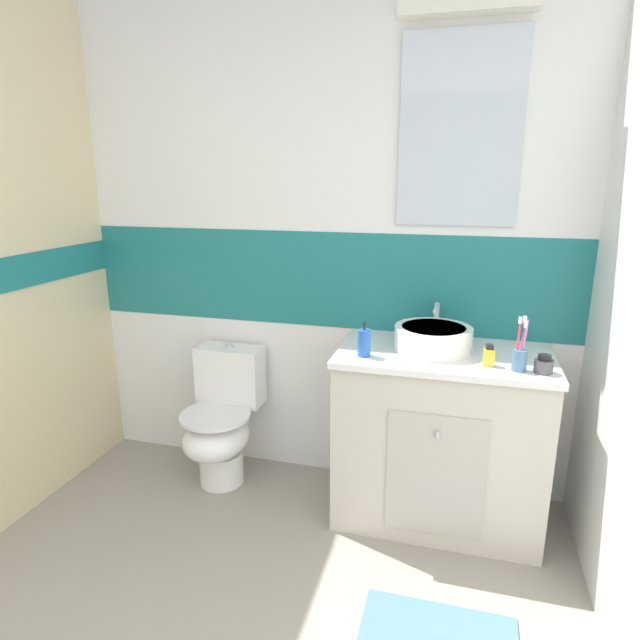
{
  "coord_description": "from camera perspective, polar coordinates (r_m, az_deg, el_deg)",
  "views": [
    {
      "loc": [
        0.72,
        -0.24,
        1.63
      ],
      "look_at": [
        0.16,
        1.82,
        1.05
      ],
      "focal_mm": 29.77,
      "sensor_mm": 36.0,
      "label": 1
    }
  ],
  "objects": [
    {
      "name": "bath_mat",
      "position": [
        2.28,
        12.56,
        -30.49
      ],
      "size": [
        0.57,
        0.34,
        0.01
      ],
      "primitive_type": "cube",
      "color": "#4C7299",
      "rests_on": "ground_plane"
    },
    {
      "name": "toothbrush_cup",
      "position": [
        2.32,
        20.68,
        -3.64
      ],
      "size": [
        0.06,
        0.06,
        0.23
      ],
      "color": "#4C7299",
      "rests_on": "vanity_cabinet"
    },
    {
      "name": "vanity_cabinet",
      "position": [
        2.65,
        12.68,
        -12.05
      ],
      "size": [
        0.96,
        0.56,
        0.85
      ],
      "color": "beige",
      "rests_on": "ground_plane"
    },
    {
      "name": "hair_gel_jar",
      "position": [
        2.34,
        22.91,
        -4.46
      ],
      "size": [
        0.08,
        0.08,
        0.08
      ],
      "color": "#4C4C51",
      "rests_on": "vanity_cabinet"
    },
    {
      "name": "ground_plane",
      "position": [
        2.3,
        -9.19,
        -30.73
      ],
      "size": [
        3.2,
        3.48,
        0.04
      ],
      "primitive_type": "cube",
      "color": "gray"
    },
    {
      "name": "perfume_flask_small",
      "position": [
        2.35,
        17.69,
        -3.67
      ],
      "size": [
        0.05,
        0.03,
        0.09
      ],
      "color": "yellow",
      "rests_on": "vanity_cabinet"
    },
    {
      "name": "wall_back_tiled",
      "position": [
        2.8,
        0.5,
        7.81
      ],
      "size": [
        3.2,
        0.2,
        2.5
      ],
      "color": "white",
      "rests_on": "ground_plane"
    },
    {
      "name": "toilet",
      "position": [
        2.96,
        -10.53,
        -10.64
      ],
      "size": [
        0.37,
        0.5,
        0.74
      ],
      "color": "white",
      "rests_on": "ground_plane"
    },
    {
      "name": "soap_dispenser",
      "position": [
        2.36,
        4.76,
        -2.44
      ],
      "size": [
        0.06,
        0.06,
        0.16
      ],
      "color": "#2659B2",
      "rests_on": "vanity_cabinet"
    },
    {
      "name": "sink_basin",
      "position": [
        2.49,
        12.06,
        -1.83
      ],
      "size": [
        0.35,
        0.4,
        0.18
      ],
      "color": "white",
      "rests_on": "vanity_cabinet"
    }
  ]
}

